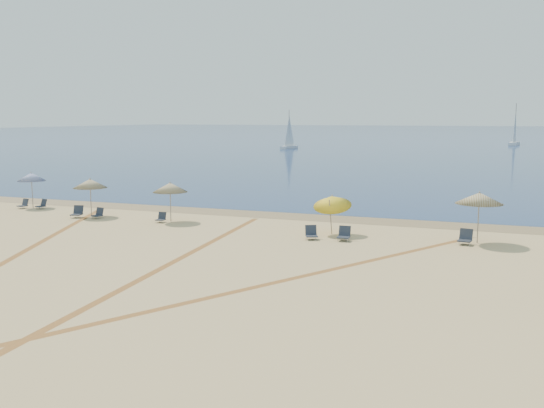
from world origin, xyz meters
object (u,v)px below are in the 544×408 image
Objects in this scene: chair_4 at (161,218)px; sailboat_3 at (289,137)px; umbrella_4 at (479,198)px; chair_1 at (42,205)px; umbrella_1 at (90,183)px; chair_2 at (77,212)px; chair_7 at (465,238)px; chair_5 at (311,233)px; umbrella_3 at (332,201)px; umbrella_2 at (170,187)px; sailboat_2 at (515,133)px; chair_3 at (98,214)px; umbrella_0 at (31,177)px; chair_0 at (24,204)px; chair_6 at (344,234)px.

sailboat_3 is (-18.54, 80.74, 2.00)m from chair_4.
umbrella_4 is 3.39× the size of chair_1.
umbrella_1 is 1.93m from chair_2.
chair_2 is 22.80m from chair_7.
chair_1 is (-27.84, 1.75, -1.94)m from umbrella_4.
umbrella_1 is at bearing 36.34° from chair_2.
chair_5 is at bearing -167.09° from umbrella_4.
umbrella_1 is at bearing 178.05° from umbrella_3.
umbrella_2 is 1.00× the size of umbrella_3.
umbrella_1 is 2.93× the size of chair_2.
sailboat_3 is (-35.61, 81.13, 1.94)m from chair_7.
sailboat_2 is (13.80, 113.17, 2.44)m from chair_5.
chair_1 is 6.19m from chair_3.
umbrella_2 is at bearing 13.91° from chair_3.
sailboat_2 is (13.14, 111.59, 0.97)m from umbrella_3.
umbrella_1 is 1.01× the size of umbrella_3.
chair_2 is (-6.15, -0.66, -1.71)m from umbrella_2.
chair_1 is at bearing -96.89° from sailboat_2.
umbrella_1 is 15.10m from chair_5.
sailboat_3 is (-7.31, 78.64, 0.17)m from umbrella_0.
chair_0 reaches higher than chair_4.
chair_7 reaches higher than chair_5.
chair_0 is at bearing -174.87° from chair_7.
chair_5 is 1.05× the size of chair_7.
chair_3 is at bearing 173.08° from chair_6.
chair_6 is (22.88, -3.10, 0.03)m from chair_0.
sailboat_3 reaches higher than umbrella_1.
umbrella_4 is 29.28m from chair_0.
chair_7 is (28.63, -1.99, 0.04)m from chair_0.
chair_4 is at bearing -10.59° from umbrella_0.
umbrella_3 is 2.78× the size of chair_5.
umbrella_4 is at bearing -11.42° from chair_2.
umbrella_1 reaches higher than chair_4.
chair_6 is (15.65, -1.42, 0.03)m from chair_3.
sailboat_2 reaches higher than umbrella_4.
chair_1 is 114.69m from sailboat_2.
chair_4 is 82.87m from sailboat_3.
chair_1 is at bearing 169.44° from chair_6.
umbrella_0 is 0.27× the size of sailboat_2.
sailboat_2 reaches higher than chair_2.
chair_7 is (16.65, -0.78, -1.70)m from umbrella_2.
umbrella_3 is 2.21m from chair_6.
chair_1 reaches higher than chair_3.
sailboat_2 reaches higher than chair_7.
chair_6 is at bearing -9.08° from umbrella_0.
umbrella_3 is at bearing -3.19° from chair_4.
umbrella_2 reaches higher than chair_4.
umbrella_0 is 2.09m from chair_1.
chair_2 is (4.49, -2.10, 0.04)m from chair_1.
umbrella_0 is at bearing 144.76° from chair_5.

